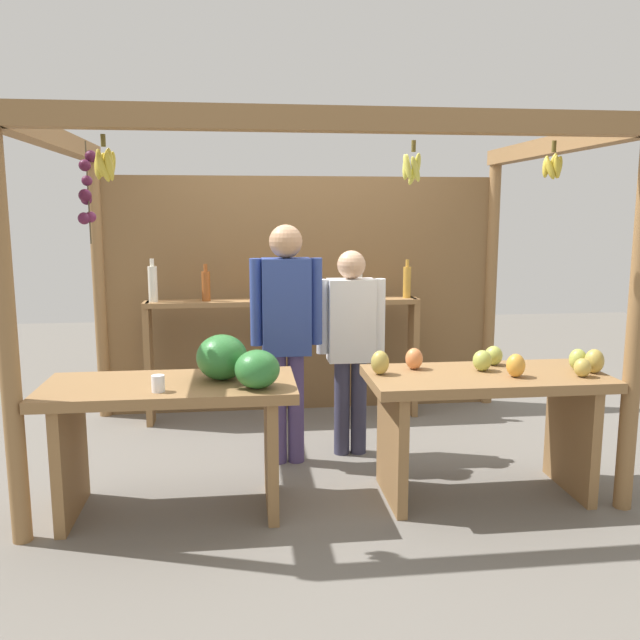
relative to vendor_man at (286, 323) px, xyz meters
The scene contains 7 objects.
ground_plane 1.01m from the vendor_man, 33.61° to the left, with size 12.00×12.00×0.00m, color slate.
market_stall 0.75m from the vendor_man, 71.79° to the left, with size 3.47×2.28×2.22m.
fruit_counter_left 0.97m from the vendor_man, 132.13° to the right, with size 1.41×0.65×1.02m.
fruit_counter_right 1.39m from the vendor_man, 30.10° to the right, with size 1.41×0.64×0.90m.
bottle_shelf_unit 0.97m from the vendor_man, 88.38° to the left, with size 2.22×0.22×1.34m.
vendor_man is the anchor object (origin of this frame).
vendor_woman 0.48m from the vendor_man, 13.71° to the left, with size 0.48×0.20×1.44m.
Camera 1 is at (-0.51, -4.45, 1.70)m, focal length 36.82 mm.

